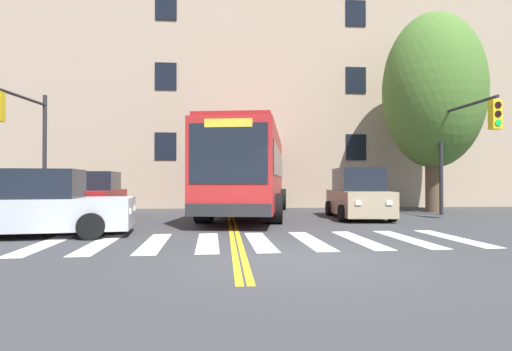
# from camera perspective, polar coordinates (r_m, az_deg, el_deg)

# --- Properties ---
(ground_plane) EXTENTS (120.00, 120.00, 0.00)m
(ground_plane) POSITION_cam_1_polar(r_m,az_deg,el_deg) (7.61, 6.35, -11.73)
(ground_plane) COLOR #38383A
(crosswalk) EXTENTS (10.41, 3.37, 0.01)m
(crosswalk) POSITION_cam_1_polar(r_m,az_deg,el_deg) (9.63, 0.54, -9.38)
(crosswalk) COLOR white
(crosswalk) RESTS_ON ground
(lane_line_yellow_inner) EXTENTS (0.12, 36.00, 0.01)m
(lane_line_yellow_inner) POSITION_cam_1_polar(r_m,az_deg,el_deg) (23.53, -4.15, -4.24)
(lane_line_yellow_inner) COLOR gold
(lane_line_yellow_inner) RESTS_ON ground
(lane_line_yellow_outer) EXTENTS (0.12, 36.00, 0.01)m
(lane_line_yellow_outer) POSITION_cam_1_polar(r_m,az_deg,el_deg) (23.53, -3.76, -4.24)
(lane_line_yellow_outer) COLOR gold
(lane_line_yellow_outer) RESTS_ON ground
(city_bus) EXTENTS (4.50, 12.21, 3.48)m
(city_bus) POSITION_cam_1_polar(r_m,az_deg,el_deg) (17.20, -0.81, 0.76)
(city_bus) COLOR #B22323
(city_bus) RESTS_ON ground
(car_red_near_lane) EXTENTS (2.31, 4.52, 1.78)m
(car_red_near_lane) POSITION_cam_1_polar(r_m,az_deg,el_deg) (15.93, -22.24, -2.96)
(car_red_near_lane) COLOR #AD1E1E
(car_red_near_lane) RESTS_ON ground
(car_tan_far_lane) EXTENTS (2.23, 4.21, 1.93)m
(car_tan_far_lane) POSITION_cam_1_polar(r_m,az_deg,el_deg) (15.86, 14.35, -2.76)
(car_tan_far_lane) COLOR tan
(car_tan_far_lane) RESTS_ON ground
(car_white_behind_bus) EXTENTS (2.36, 4.75, 1.73)m
(car_white_behind_bus) POSITION_cam_1_polar(r_m,az_deg,el_deg) (27.15, -4.57, -2.11)
(car_white_behind_bus) COLOR white
(car_white_behind_bus) RESTS_ON ground
(car_silver_cross_street) EXTENTS (4.80, 2.44, 1.75)m
(car_silver_cross_street) POSITION_cam_1_polar(r_m,az_deg,el_deg) (11.84, -28.66, -3.83)
(car_silver_cross_street) COLOR #B7BABF
(car_silver_cross_street) RESTS_ON ground
(traffic_light_near_corner) EXTENTS (0.34, 3.63, 4.69)m
(traffic_light_near_corner) POSITION_cam_1_polar(r_m,az_deg,el_deg) (17.36, 27.50, 5.06)
(traffic_light_near_corner) COLOR #28282D
(traffic_light_near_corner) RESTS_ON ground
(traffic_light_far_corner) EXTENTS (0.54, 3.11, 4.92)m
(traffic_light_far_corner) POSITION_cam_1_polar(r_m,az_deg,el_deg) (17.27, -30.04, 5.53)
(traffic_light_far_corner) COLOR #28282D
(traffic_light_far_corner) RESTS_ON ground
(street_tree_curbside_large) EXTENTS (6.46, 6.45, 9.21)m
(street_tree_curbside_large) POSITION_cam_1_polar(r_m,az_deg,el_deg) (20.57, 24.01, 10.93)
(street_tree_curbside_large) COLOR brown
(street_tree_curbside_large) RESTS_ON ground
(building_facade) EXTENTS (37.77, 7.90, 12.93)m
(building_facade) POSITION_cam_1_polar(r_m,az_deg,el_deg) (25.33, 0.08, 10.72)
(building_facade) COLOR tan
(building_facade) RESTS_ON ground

